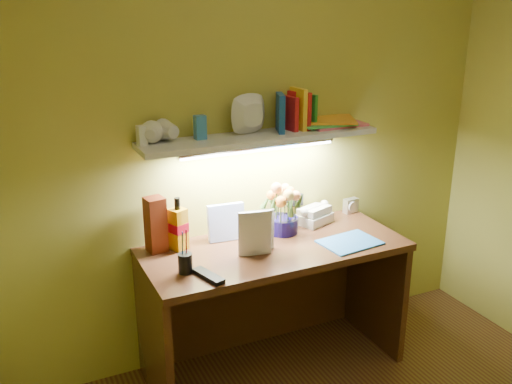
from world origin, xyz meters
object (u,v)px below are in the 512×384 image
telephone (314,214)px  desk_clock (351,206)px  whisky_bottle (178,224)px  flower_bouquet (283,207)px  desk (274,308)px

telephone → desk_clock: bearing=-9.8°
whisky_bottle → flower_bouquet: bearing=-3.0°
desk → desk_clock: bearing=20.8°
desk → flower_bouquet: (0.13, 0.15, 0.53)m
desk → flower_bouquet: 0.56m
telephone → desk: bearing=-171.5°
desk_clock → whisky_bottle: (-1.11, -0.06, 0.10)m
desk → telephone: (0.36, 0.19, 0.43)m
telephone → desk_clock: telephone is taller
flower_bouquet → whisky_bottle: size_ratio=1.08×
desk → desk_clock: desk_clock is taller
desk → desk_clock: size_ratio=15.71×
flower_bouquet → telephone: bearing=10.9°
desk_clock → whisky_bottle: whisky_bottle is taller
desk_clock → flower_bouquet: bearing=-176.7°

